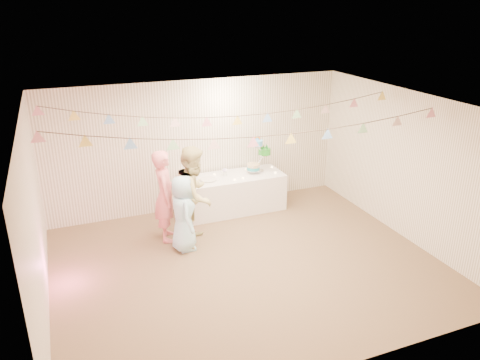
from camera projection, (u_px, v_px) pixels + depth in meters
name	position (u px, v px, depth m)	size (l,w,h in m)	color
floor	(247.00, 264.00, 7.57)	(6.00, 6.00, 0.00)	brown
ceiling	(248.00, 106.00, 6.63)	(6.00, 6.00, 0.00)	white
back_wall	(199.00, 145.00, 9.26)	(6.00, 6.00, 0.00)	white
front_wall	(338.00, 275.00, 4.94)	(6.00, 6.00, 0.00)	white
left_wall	(34.00, 223.00, 6.06)	(5.00, 5.00, 0.00)	white
right_wall	(406.00, 166.00, 8.14)	(5.00, 5.00, 0.00)	white
table	(234.00, 193.00, 9.40)	(1.97, 0.79, 0.74)	white
cake_stand	(259.00, 155.00, 9.37)	(0.62, 0.37, 0.69)	silver
cake_bottom	(253.00, 169.00, 9.36)	(0.31, 0.31, 0.15)	teal
cake_middle	(265.00, 152.00, 9.51)	(0.27, 0.27, 0.22)	#1F8C1E
cake_top_tier	(257.00, 142.00, 9.22)	(0.25, 0.25, 0.19)	#4DB1F3
platter	(208.00, 179.00, 9.02)	(0.31, 0.31, 0.02)	white
posy	(225.00, 172.00, 9.22)	(0.14, 0.14, 0.16)	white
person_adult_a	(165.00, 196.00, 8.11)	(0.60, 0.40, 1.65)	pink
person_adult_b	(195.00, 195.00, 8.02)	(0.85, 0.66, 1.75)	#CBBF7D
person_child	(183.00, 213.00, 7.82)	(0.65, 0.42, 1.33)	#B4E9FF
bunting_back	(222.00, 107.00, 7.67)	(5.60, 1.10, 0.40)	pink
bunting_front	(253.00, 128.00, 6.56)	(5.60, 0.90, 0.36)	#72A5E5
tealight_0	(198.00, 183.00, 8.85)	(0.04, 0.04, 0.03)	#FFD88C
tealight_1	(214.00, 174.00, 9.29)	(0.04, 0.04, 0.03)	#FFD88C
tealight_2	(243.00, 178.00, 9.10)	(0.04, 0.04, 0.03)	#FFD88C
tealight_3	(246.00, 169.00, 9.57)	(0.04, 0.04, 0.03)	#FFD88C
tealight_4	(275.00, 173.00, 9.39)	(0.04, 0.04, 0.03)	#FFD88C
tealight_5	(272.00, 167.00, 9.70)	(0.04, 0.04, 0.03)	#FFD88C
tealight_6	(235.00, 180.00, 9.02)	(0.04, 0.04, 0.03)	#FFD88C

